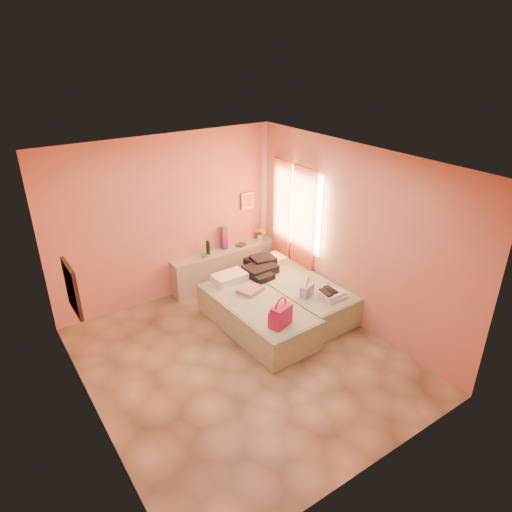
% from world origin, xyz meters
% --- Properties ---
extents(ground, '(4.50, 4.50, 0.00)m').
position_xyz_m(ground, '(0.00, 0.00, 0.00)').
color(ground, tan).
rests_on(ground, ground).
extents(room_walls, '(4.02, 4.51, 2.81)m').
position_xyz_m(room_walls, '(0.21, 0.57, 1.79)').
color(room_walls, '#E09277').
rests_on(room_walls, ground).
extents(headboard_ledge, '(2.05, 0.30, 0.65)m').
position_xyz_m(headboard_ledge, '(0.98, 2.10, 0.33)').
color(headboard_ledge, '#AEB695').
rests_on(headboard_ledge, ground).
extents(bed_left, '(0.97, 2.03, 0.50)m').
position_xyz_m(bed_left, '(0.60, 0.52, 0.25)').
color(bed_left, '#AFC9A2').
rests_on(bed_left, ground).
extents(bed_right, '(0.97, 2.03, 0.50)m').
position_xyz_m(bed_right, '(1.50, 0.65, 0.25)').
color(bed_right, '#AFC9A2').
rests_on(bed_right, ground).
extents(water_bottle, '(0.08, 0.08, 0.26)m').
position_xyz_m(water_bottle, '(0.65, 2.11, 0.78)').
color(water_bottle, '#163E1F').
rests_on(water_bottle, headboard_ledge).
extents(rainbow_box, '(0.10, 0.10, 0.42)m').
position_xyz_m(rainbow_box, '(1.02, 2.17, 0.86)').
color(rainbow_box, '#AD154F').
rests_on(rainbow_box, headboard_ledge).
extents(small_dish, '(0.16, 0.16, 0.03)m').
position_xyz_m(small_dish, '(0.56, 2.08, 0.67)').
color(small_dish, '#498766').
rests_on(small_dish, headboard_ledge).
extents(green_book, '(0.22, 0.19, 0.03)m').
position_xyz_m(green_book, '(1.33, 2.11, 0.67)').
color(green_book, '#26472C').
rests_on(green_book, headboard_ledge).
extents(flower_vase, '(0.29, 0.29, 0.28)m').
position_xyz_m(flower_vase, '(1.79, 2.15, 0.79)').
color(flower_vase, silver).
rests_on(flower_vase, headboard_ledge).
extents(magenta_handbag, '(0.38, 0.28, 0.31)m').
position_xyz_m(magenta_handbag, '(0.51, -0.18, 0.66)').
color(magenta_handbag, '#AD154F').
rests_on(magenta_handbag, bed_left).
extents(khaki_garment, '(0.44, 0.39, 0.06)m').
position_xyz_m(khaki_garment, '(0.68, 0.82, 0.53)').
color(khaki_garment, tan).
rests_on(khaki_garment, bed_left).
extents(clothes_pile, '(0.58, 0.58, 0.17)m').
position_xyz_m(clothes_pile, '(1.22, 1.25, 0.59)').
color(clothes_pile, black).
rests_on(clothes_pile, bed_right).
extents(blue_handbag, '(0.29, 0.21, 0.17)m').
position_xyz_m(blue_handbag, '(1.35, 0.24, 0.59)').
color(blue_handbag, '#3E5496').
rests_on(blue_handbag, bed_right).
extents(towel_stack, '(0.36, 0.31, 0.10)m').
position_xyz_m(towel_stack, '(1.63, -0.06, 0.55)').
color(towel_stack, white).
rests_on(towel_stack, bed_right).
extents(sandal_pair, '(0.22, 0.27, 0.03)m').
position_xyz_m(sandal_pair, '(1.57, -0.01, 0.61)').
color(sandal_pair, black).
rests_on(sandal_pair, towel_stack).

